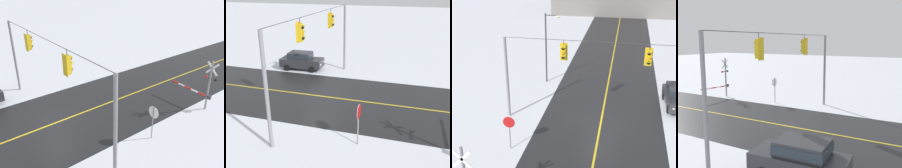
{
  "view_description": "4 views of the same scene",
  "coord_description": "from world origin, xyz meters",
  "views": [
    {
      "loc": [
        -14.42,
        5.94,
        10.2
      ],
      "look_at": [
        -2.54,
        -3.27,
        3.13
      ],
      "focal_mm": 40.16,
      "sensor_mm": 36.0,
      "label": 1
    },
    {
      "loc": [
        -17.49,
        -6.93,
        8.22
      ],
      "look_at": [
        -2.74,
        -2.36,
        2.26
      ],
      "focal_mm": 42.91,
      "sensor_mm": 36.0,
      "label": 2
    },
    {
      "loc": [
        1.47,
        -21.99,
        12.43
      ],
      "look_at": [
        -2.59,
        -0.81,
        3.31
      ],
      "focal_mm": 54.56,
      "sensor_mm": 36.0,
      "label": 3
    },
    {
      "loc": [
        14.89,
        8.64,
        5.78
      ],
      "look_at": [
        -2.78,
        -1.2,
        2.41
      ],
      "focal_mm": 41.99,
      "sensor_mm": 36.0,
      "label": 4
    }
  ],
  "objects": [
    {
      "name": "parked_car_charcoal",
      "position": [
        5.73,
        4.04,
        0.95
      ],
      "size": [
        2.01,
        4.28,
        1.74
      ],
      "color": "#2D2D33",
      "rests_on": "ground"
    },
    {
      "name": "road_asphalt",
      "position": [
        0.0,
        6.0,
        0.0
      ],
      "size": [
        9.0,
        80.0,
        0.01
      ],
      "primitive_type": "cube",
      "color": "black",
      "rests_on": "ground"
    },
    {
      "name": "railroad_crossing",
      "position": [
        -5.15,
        -10.34,
        1.99
      ],
      "size": [
        3.9,
        0.31,
        4.0
      ],
      "color": "gray",
      "rests_on": "ground"
    },
    {
      "name": "ground_plane",
      "position": [
        0.0,
        0.0,
        0.0
      ],
      "size": [
        160.0,
        160.0,
        0.0
      ],
      "primitive_type": "plane",
      "color": "silver"
    },
    {
      "name": "lane_centre_line",
      "position": [
        0.0,
        6.0,
        0.01
      ],
      "size": [
        0.14,
        72.0,
        0.01
      ],
      "primitive_type": "cube",
      "color": "gold",
      "rests_on": "ground"
    },
    {
      "name": "stop_sign",
      "position": [
        -5.43,
        -4.31,
        1.71
      ],
      "size": [
        0.8,
        0.09,
        2.35
      ],
      "color": "gray",
      "rests_on": "ground"
    },
    {
      "name": "signal_span",
      "position": [
        0.03,
        -0.01,
        4.05
      ],
      "size": [
        14.2,
        0.47,
        6.22
      ],
      "color": "gray",
      "rests_on": "ground"
    }
  ]
}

